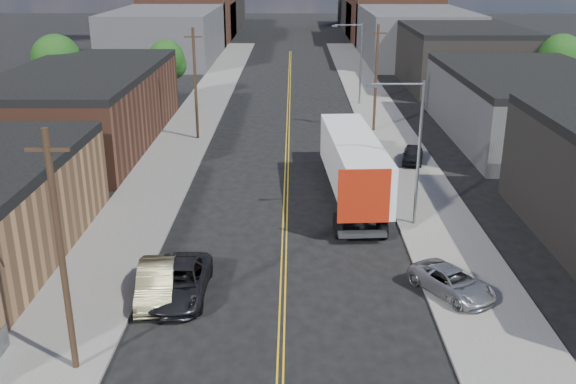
{
  "coord_description": "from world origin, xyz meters",
  "views": [
    {
      "loc": [
        0.48,
        -11.71,
        15.54
      ],
      "look_at": [
        0.2,
        24.11,
        2.5
      ],
      "focal_mm": 40.0,
      "sensor_mm": 36.0,
      "label": 1
    }
  ],
  "objects_px": {
    "semi_truck": "(351,158)",
    "car_right_lot_a": "(452,282)",
    "car_left_b": "(156,283)",
    "car_right_lot_c": "(413,154)",
    "car_left_c": "(180,282)"
  },
  "relations": [
    {
      "from": "semi_truck",
      "to": "car_right_lot_a",
      "type": "distance_m",
      "value": 15.27
    },
    {
      "from": "semi_truck",
      "to": "car_left_b",
      "type": "distance_m",
      "value": 18.39
    },
    {
      "from": "car_right_lot_a",
      "to": "car_right_lot_c",
      "type": "height_order",
      "value": "car_right_lot_c"
    },
    {
      "from": "semi_truck",
      "to": "car_left_c",
      "type": "bearing_deg",
      "value": -126.27
    },
    {
      "from": "car_left_c",
      "to": "semi_truck",
      "type": "bearing_deg",
      "value": 57.39
    },
    {
      "from": "semi_truck",
      "to": "car_right_lot_a",
      "type": "xyz_separation_m",
      "value": [
        3.74,
        -14.69,
        -1.81
      ]
    },
    {
      "from": "semi_truck",
      "to": "car_right_lot_a",
      "type": "relative_size",
      "value": 3.82
    },
    {
      "from": "car_right_lot_a",
      "to": "car_right_lot_c",
      "type": "relative_size",
      "value": 1.17
    },
    {
      "from": "semi_truck",
      "to": "car_left_b",
      "type": "relative_size",
      "value": 3.52
    },
    {
      "from": "car_left_b",
      "to": "car_right_lot_c",
      "type": "bearing_deg",
      "value": 46.1
    },
    {
      "from": "car_left_c",
      "to": "car_left_b",
      "type": "bearing_deg",
      "value": -172.72
    },
    {
      "from": "car_right_lot_a",
      "to": "car_right_lot_c",
      "type": "distance_m",
      "value": 21.65
    },
    {
      "from": "car_left_b",
      "to": "car_left_c",
      "type": "height_order",
      "value": "car_left_b"
    },
    {
      "from": "car_left_c",
      "to": "car_right_lot_a",
      "type": "height_order",
      "value": "car_left_c"
    },
    {
      "from": "semi_truck",
      "to": "car_left_b",
      "type": "xyz_separation_m",
      "value": [
        -10.62,
        -14.9,
        -1.78
      ]
    }
  ]
}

